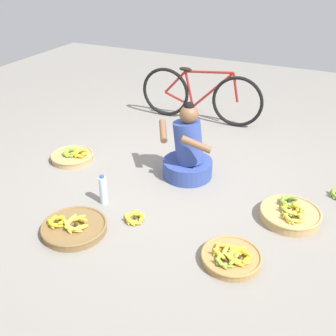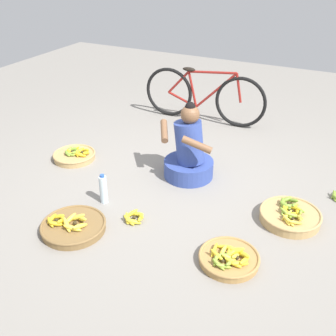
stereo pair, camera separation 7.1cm
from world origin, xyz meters
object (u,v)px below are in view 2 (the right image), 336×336
at_px(vendor_woman_front, 189,154).
at_px(loose_bananas_mid_right, 134,217).
at_px(banana_basket_back_left, 75,155).
at_px(banana_basket_front_left, 73,226).
at_px(banana_basket_mid_left, 290,215).
at_px(water_bottle, 103,189).
at_px(banana_basket_near_bicycle, 229,258).
at_px(bicycle_leaning, 203,96).

bearing_deg(vendor_woman_front, loose_bananas_mid_right, -97.11).
bearing_deg(banana_basket_back_left, banana_basket_front_left, -52.71).
relative_size(vendor_woman_front, banana_basket_mid_left, 1.52).
xyz_separation_m(vendor_woman_front, banana_basket_mid_left, (1.13, -0.32, -0.21)).
bearing_deg(water_bottle, banana_basket_front_left, -89.58).
bearing_deg(water_bottle, banana_basket_mid_left, 16.53).
bearing_deg(banana_basket_near_bicycle, water_bottle, 168.89).
height_order(vendor_woman_front, banana_basket_mid_left, vendor_woman_front).
distance_m(vendor_woman_front, loose_bananas_mid_right, 0.96).
xyz_separation_m(banana_basket_near_bicycle, banana_basket_mid_left, (0.31, 0.75, 0.01)).
bearing_deg(loose_bananas_mid_right, bicycle_leaning, 97.55).
distance_m(bicycle_leaning, banana_basket_front_left, 2.76).
relative_size(bicycle_leaning, banana_basket_front_left, 3.03).
relative_size(banana_basket_near_bicycle, loose_bananas_mid_right, 2.25).
xyz_separation_m(bicycle_leaning, banana_basket_mid_left, (1.56, -1.77, -0.30)).
height_order(vendor_woman_front, bicycle_leaning, vendor_woman_front).
bearing_deg(banana_basket_near_bicycle, banana_basket_mid_left, 67.63).
distance_m(banana_basket_front_left, water_bottle, 0.49).
bearing_deg(banana_basket_near_bicycle, banana_basket_front_left, -170.88).
bearing_deg(banana_basket_mid_left, bicycle_leaning, 131.38).
relative_size(loose_bananas_mid_right, water_bottle, 0.70).
xyz_separation_m(vendor_woman_front, loose_bananas_mid_right, (-0.12, -0.93, -0.24)).
relative_size(banana_basket_front_left, banana_basket_back_left, 1.17).
height_order(banana_basket_mid_left, banana_basket_back_left, banana_basket_mid_left).
distance_m(banana_basket_mid_left, water_bottle, 1.72).
bearing_deg(banana_basket_back_left, water_bottle, -35.76).
bearing_deg(bicycle_leaning, banana_basket_back_left, -117.65).
distance_m(banana_basket_near_bicycle, water_bottle, 1.37).
xyz_separation_m(banana_basket_front_left, loose_bananas_mid_right, (0.40, 0.36, -0.01)).
distance_m(bicycle_leaning, banana_basket_back_left, 1.93).
xyz_separation_m(banana_basket_back_left, water_bottle, (0.80, -0.57, 0.10)).
distance_m(bicycle_leaning, water_bottle, 2.28).
bearing_deg(water_bottle, bicycle_leaning, 87.79).
xyz_separation_m(bicycle_leaning, water_bottle, (-0.09, -2.26, -0.22)).
height_order(vendor_woman_front, banana_basket_near_bicycle, vendor_woman_front).
bearing_deg(water_bottle, loose_bananas_mid_right, -16.76).
relative_size(banana_basket_near_bicycle, banana_basket_back_left, 1.00).
distance_m(banana_basket_front_left, banana_basket_mid_left, 1.91).
height_order(banana_basket_near_bicycle, banana_basket_mid_left, banana_basket_mid_left).
bearing_deg(banana_basket_mid_left, banana_basket_near_bicycle, -112.37).
bearing_deg(banana_basket_near_bicycle, loose_bananas_mid_right, 171.40).
distance_m(banana_basket_near_bicycle, loose_bananas_mid_right, 0.95).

